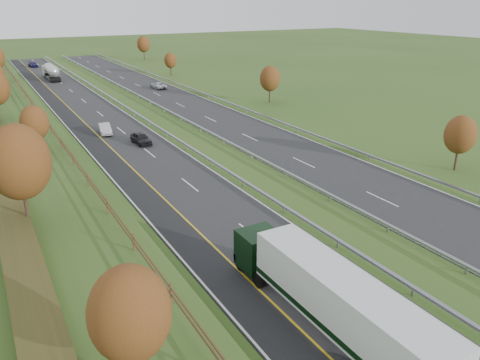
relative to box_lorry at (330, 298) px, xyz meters
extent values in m
plane|color=#304D1B|center=(9.15, 44.14, -2.33)|extent=(400.00, 400.00, 0.00)
cube|color=black|center=(1.15, 49.14, -2.31)|extent=(10.50, 200.00, 0.04)
cube|color=black|center=(17.65, 49.14, -2.31)|extent=(10.50, 200.00, 0.04)
cube|color=black|center=(-2.60, 49.14, -2.31)|extent=(3.00, 200.00, 0.04)
cube|color=silver|center=(-3.90, 49.14, -2.28)|extent=(0.15, 200.00, 0.01)
cube|color=gold|center=(-1.10, 49.14, -2.28)|extent=(0.15, 200.00, 0.01)
cube|color=silver|center=(6.20, 49.14, -2.28)|extent=(0.15, 200.00, 0.01)
cube|color=silver|center=(12.60, 49.14, -2.28)|extent=(0.15, 200.00, 0.01)
cube|color=silver|center=(22.70, 49.14, -2.28)|extent=(0.15, 200.00, 0.01)
cube|color=silver|center=(2.40, 0.14, -2.28)|extent=(0.15, 4.00, 0.01)
cube|color=silver|center=(2.40, 12.14, -2.28)|extent=(0.15, 4.00, 0.01)
cube|color=silver|center=(16.40, 12.14, -2.28)|extent=(0.15, 4.00, 0.01)
cube|color=silver|center=(2.40, 24.14, -2.28)|extent=(0.15, 4.00, 0.01)
cube|color=silver|center=(16.40, 24.14, -2.28)|extent=(0.15, 4.00, 0.01)
cube|color=silver|center=(2.40, 36.14, -2.28)|extent=(0.15, 4.00, 0.01)
cube|color=silver|center=(16.40, 36.14, -2.28)|extent=(0.15, 4.00, 0.01)
cube|color=silver|center=(2.40, 48.14, -2.28)|extent=(0.15, 4.00, 0.01)
cube|color=silver|center=(16.40, 48.14, -2.28)|extent=(0.15, 4.00, 0.01)
cube|color=silver|center=(2.40, 60.14, -2.28)|extent=(0.15, 4.00, 0.01)
cube|color=silver|center=(16.40, 60.14, -2.28)|extent=(0.15, 4.00, 0.01)
cube|color=silver|center=(2.40, 72.14, -2.28)|extent=(0.15, 4.00, 0.01)
cube|color=silver|center=(16.40, 72.14, -2.28)|extent=(0.15, 4.00, 0.01)
cube|color=silver|center=(2.40, 84.14, -2.28)|extent=(0.15, 4.00, 0.01)
cube|color=silver|center=(16.40, 84.14, -2.28)|extent=(0.15, 4.00, 0.01)
cube|color=silver|center=(2.40, 96.14, -2.28)|extent=(0.15, 4.00, 0.01)
cube|color=silver|center=(16.40, 96.14, -2.28)|extent=(0.15, 4.00, 0.01)
cube|color=silver|center=(2.40, 108.14, -2.28)|extent=(0.15, 4.00, 0.01)
cube|color=silver|center=(16.40, 108.14, -2.28)|extent=(0.15, 4.00, 0.01)
cube|color=silver|center=(2.40, 120.14, -2.28)|extent=(0.15, 4.00, 0.01)
cube|color=silver|center=(16.40, 120.14, -2.28)|extent=(0.15, 4.00, 0.01)
cube|color=silver|center=(2.40, 132.14, -2.28)|extent=(0.15, 4.00, 0.01)
cube|color=silver|center=(16.40, 132.14, -2.28)|extent=(0.15, 4.00, 0.01)
cube|color=silver|center=(2.40, 144.14, -2.28)|extent=(0.15, 4.00, 0.01)
cube|color=silver|center=(16.40, 144.14, -2.28)|extent=(0.15, 4.00, 0.01)
cube|color=#304D1B|center=(-11.85, 49.14, -1.33)|extent=(12.00, 200.00, 2.00)
cube|color=#422B19|center=(-7.35, 49.14, 0.22)|extent=(0.08, 184.00, 0.10)
cube|color=#422B19|center=(-7.35, 49.14, 0.62)|extent=(0.08, 184.00, 0.10)
cube|color=#422B19|center=(-7.35, 4.14, 0.27)|extent=(0.12, 0.12, 1.20)
cube|color=#422B19|center=(-7.35, 10.64, 0.27)|extent=(0.12, 0.12, 1.20)
cube|color=#422B19|center=(-7.35, 17.14, 0.27)|extent=(0.12, 0.12, 1.20)
cube|color=#422B19|center=(-7.35, 23.64, 0.27)|extent=(0.12, 0.12, 1.20)
cube|color=#422B19|center=(-7.35, 30.14, 0.27)|extent=(0.12, 0.12, 1.20)
cube|color=#422B19|center=(-7.35, 36.64, 0.27)|extent=(0.12, 0.12, 1.20)
cube|color=#422B19|center=(-7.35, 43.14, 0.27)|extent=(0.12, 0.12, 1.20)
cube|color=#422B19|center=(-7.35, 49.64, 0.27)|extent=(0.12, 0.12, 1.20)
cube|color=#422B19|center=(-7.35, 56.14, 0.27)|extent=(0.12, 0.12, 1.20)
cube|color=#422B19|center=(-7.35, 62.64, 0.27)|extent=(0.12, 0.12, 1.20)
cube|color=#422B19|center=(-7.35, 69.14, 0.27)|extent=(0.12, 0.12, 1.20)
cube|color=#422B19|center=(-7.35, 75.64, 0.27)|extent=(0.12, 0.12, 1.20)
cube|color=#422B19|center=(-7.35, 82.14, 0.27)|extent=(0.12, 0.12, 1.20)
cube|color=#422B19|center=(-7.35, 88.64, 0.27)|extent=(0.12, 0.12, 1.20)
cube|color=#422B19|center=(-7.35, 95.14, 0.27)|extent=(0.12, 0.12, 1.20)
cube|color=#422B19|center=(-7.35, 101.64, 0.27)|extent=(0.12, 0.12, 1.20)
cube|color=#422B19|center=(-7.35, 108.14, 0.27)|extent=(0.12, 0.12, 1.20)
cube|color=#422B19|center=(-7.35, 114.64, 0.27)|extent=(0.12, 0.12, 1.20)
cube|color=#422B19|center=(-7.35, 121.14, 0.27)|extent=(0.12, 0.12, 1.20)
cube|color=#422B19|center=(-7.35, 127.64, 0.27)|extent=(0.12, 0.12, 1.20)
cube|color=gray|center=(6.85, 49.14, -1.71)|extent=(0.32, 200.00, 0.18)
cube|color=gray|center=(6.85, 0.14, -2.05)|extent=(0.10, 0.14, 0.56)
cube|color=gray|center=(6.85, 7.14, -2.05)|extent=(0.10, 0.14, 0.56)
cube|color=gray|center=(6.85, 14.14, -2.05)|extent=(0.10, 0.14, 0.56)
cube|color=gray|center=(6.85, 21.14, -2.05)|extent=(0.10, 0.14, 0.56)
cube|color=gray|center=(6.85, 28.14, -2.05)|extent=(0.10, 0.14, 0.56)
cube|color=gray|center=(6.85, 35.14, -2.05)|extent=(0.10, 0.14, 0.56)
cube|color=gray|center=(6.85, 42.14, -2.05)|extent=(0.10, 0.14, 0.56)
cube|color=gray|center=(6.85, 49.14, -2.05)|extent=(0.10, 0.14, 0.56)
cube|color=gray|center=(6.85, 56.14, -2.05)|extent=(0.10, 0.14, 0.56)
cube|color=gray|center=(6.85, 63.14, -2.05)|extent=(0.10, 0.14, 0.56)
cube|color=gray|center=(6.85, 70.14, -2.05)|extent=(0.10, 0.14, 0.56)
cube|color=gray|center=(6.85, 77.14, -2.05)|extent=(0.10, 0.14, 0.56)
cube|color=gray|center=(6.85, 84.14, -2.05)|extent=(0.10, 0.14, 0.56)
cube|color=gray|center=(6.85, 91.14, -2.05)|extent=(0.10, 0.14, 0.56)
cube|color=gray|center=(6.85, 98.14, -2.05)|extent=(0.10, 0.14, 0.56)
cube|color=gray|center=(6.85, 105.14, -2.05)|extent=(0.10, 0.14, 0.56)
cube|color=gray|center=(6.85, 112.14, -2.05)|extent=(0.10, 0.14, 0.56)
cube|color=gray|center=(6.85, 119.14, -2.05)|extent=(0.10, 0.14, 0.56)
cube|color=gray|center=(6.85, 126.14, -2.05)|extent=(0.10, 0.14, 0.56)
cube|color=gray|center=(6.85, 133.14, -2.05)|extent=(0.10, 0.14, 0.56)
cube|color=gray|center=(6.85, 140.14, -2.05)|extent=(0.10, 0.14, 0.56)
cube|color=gray|center=(6.85, 147.14, -2.05)|extent=(0.10, 0.14, 0.56)
cube|color=gray|center=(11.95, 49.14, -1.71)|extent=(0.32, 200.00, 0.18)
cube|color=gray|center=(11.95, 0.14, -2.05)|extent=(0.10, 0.14, 0.56)
cube|color=gray|center=(11.95, 7.14, -2.05)|extent=(0.10, 0.14, 0.56)
cube|color=gray|center=(11.95, 14.14, -2.05)|extent=(0.10, 0.14, 0.56)
cube|color=gray|center=(11.95, 21.14, -2.05)|extent=(0.10, 0.14, 0.56)
cube|color=gray|center=(11.95, 28.14, -2.05)|extent=(0.10, 0.14, 0.56)
cube|color=gray|center=(11.95, 35.14, -2.05)|extent=(0.10, 0.14, 0.56)
cube|color=gray|center=(11.95, 42.14, -2.05)|extent=(0.10, 0.14, 0.56)
cube|color=gray|center=(11.95, 49.14, -2.05)|extent=(0.10, 0.14, 0.56)
cube|color=gray|center=(11.95, 56.14, -2.05)|extent=(0.10, 0.14, 0.56)
cube|color=gray|center=(11.95, 63.14, -2.05)|extent=(0.10, 0.14, 0.56)
cube|color=gray|center=(11.95, 70.14, -2.05)|extent=(0.10, 0.14, 0.56)
cube|color=gray|center=(11.95, 77.14, -2.05)|extent=(0.10, 0.14, 0.56)
cube|color=gray|center=(11.95, 84.14, -2.05)|extent=(0.10, 0.14, 0.56)
cube|color=gray|center=(11.95, 91.14, -2.05)|extent=(0.10, 0.14, 0.56)
cube|color=gray|center=(11.95, 98.14, -2.05)|extent=(0.10, 0.14, 0.56)
cube|color=gray|center=(11.95, 105.14, -2.05)|extent=(0.10, 0.14, 0.56)
cube|color=gray|center=(11.95, 112.14, -2.05)|extent=(0.10, 0.14, 0.56)
cube|color=gray|center=(11.95, 119.14, -2.05)|extent=(0.10, 0.14, 0.56)
cube|color=gray|center=(11.95, 126.14, -2.05)|extent=(0.10, 0.14, 0.56)
cube|color=gray|center=(11.95, 133.14, -2.05)|extent=(0.10, 0.14, 0.56)
cube|color=gray|center=(11.95, 140.14, -2.05)|extent=(0.10, 0.14, 0.56)
cube|color=gray|center=(11.95, 147.14, -2.05)|extent=(0.10, 0.14, 0.56)
cube|color=gray|center=(23.45, 49.14, -1.71)|extent=(0.32, 200.00, 0.18)
cube|color=gray|center=(23.45, 7.14, -2.05)|extent=(0.10, 0.14, 0.56)
cube|color=gray|center=(23.45, 21.14, -2.05)|extent=(0.10, 0.14, 0.56)
cube|color=gray|center=(23.45, 35.14, -2.05)|extent=(0.10, 0.14, 0.56)
cube|color=gray|center=(23.45, 49.14, -2.05)|extent=(0.10, 0.14, 0.56)
cube|color=gray|center=(23.45, 63.14, -2.05)|extent=(0.10, 0.14, 0.56)
cube|color=gray|center=(23.45, 77.14, -2.05)|extent=(0.10, 0.14, 0.56)
cube|color=gray|center=(23.45, 91.14, -2.05)|extent=(0.10, 0.14, 0.56)
cube|color=gray|center=(23.45, 105.14, -2.05)|extent=(0.10, 0.14, 0.56)
cube|color=gray|center=(23.45, 119.14, -2.05)|extent=(0.10, 0.14, 0.56)
cube|color=gray|center=(23.45, 133.14, -2.05)|extent=(0.10, 0.14, 0.56)
cube|color=gray|center=(23.45, 147.14, -2.05)|extent=(0.10, 0.14, 0.56)
ellipsoid|color=#542C12|center=(-10.85, -0.86, 3.56)|extent=(3.24, 3.24, 4.05)
cylinder|color=#2D2116|center=(-12.85, 17.14, 1.24)|extent=(0.24, 0.24, 3.15)
ellipsoid|color=#542C12|center=(-12.85, 17.14, 4.71)|extent=(4.20, 4.20, 5.25)
cylinder|color=#2D2116|center=(-9.85, 35.14, 0.75)|extent=(0.24, 0.24, 2.16)
ellipsoid|color=#542C12|center=(-9.85, 35.14, 3.13)|extent=(2.88, 2.88, 3.60)
cylinder|color=#2D2116|center=(29.15, 14.14, -1.09)|extent=(0.24, 0.24, 2.48)
ellipsoid|color=#542C12|center=(29.15, 14.14, 1.63)|extent=(3.30, 3.30, 4.12)
cylinder|color=#2D2116|center=(31.15, 54.14, -0.98)|extent=(0.24, 0.24, 2.70)
ellipsoid|color=#542C12|center=(31.15, 54.14, 1.99)|extent=(3.60, 3.60, 4.50)
cylinder|color=#2D2116|center=(28.15, 94.14, -1.21)|extent=(0.24, 0.24, 2.25)
ellipsoid|color=#542C12|center=(28.15, 94.14, 1.27)|extent=(3.00, 3.00, 3.75)
cylinder|color=#2D2116|center=(33.15, 129.14, -0.87)|extent=(0.24, 0.24, 2.93)
ellipsoid|color=#542C12|center=(33.15, 129.14, 2.35)|extent=(3.90, 3.90, 4.88)
cube|color=black|center=(0.00, 7.19, -0.59)|extent=(2.50, 2.40, 2.50)
cube|color=gray|center=(0.00, 8.29, -1.39)|extent=(2.50, 0.30, 0.50)
cube|color=silver|center=(0.00, -1.11, 0.37)|extent=(2.55, 13.00, 2.80)
cube|color=black|center=(0.00, -1.11, -0.68)|extent=(2.58, 13.02, 0.35)
cylinder|color=black|center=(0.00, 7.99, -1.77)|extent=(2.20, 1.04, 1.04)
cylinder|color=black|center=(0.00, 5.59, -1.77)|extent=(2.20, 1.04, 1.04)
cube|color=silver|center=(1.50, 106.15, -0.74)|extent=(2.40, 2.20, 2.30)
cube|color=gray|center=(1.50, 100.75, -1.74)|extent=(2.30, 8.50, 0.25)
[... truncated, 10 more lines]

